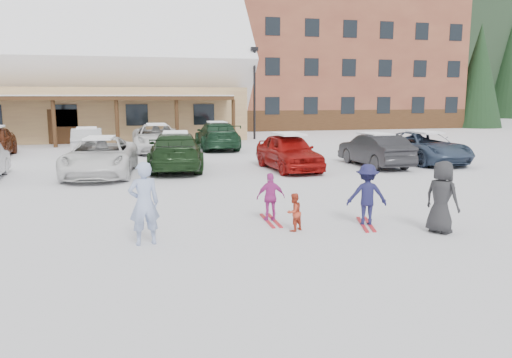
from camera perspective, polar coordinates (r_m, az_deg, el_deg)
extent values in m
plane|color=white|center=(11.48, -0.28, -5.79)|extent=(160.00, 160.00, 0.00)
cube|color=black|center=(97.13, -12.59, 18.70)|extent=(300.00, 70.00, 38.00)
cube|color=tan|center=(39.33, -23.22, 6.92)|extent=(28.00, 10.00, 3.60)
cube|color=#422814|center=(33.21, -25.09, 8.37)|extent=(25.20, 2.60, 0.25)
cube|color=white|center=(39.39, -23.58, 12.35)|extent=(29.12, 9.69, 9.69)
cube|color=brown|center=(52.27, 7.39, 12.65)|extent=(24.00, 14.00, 12.00)
cube|color=brown|center=(48.89, -10.21, 11.04)|extent=(7.00, 12.60, 9.00)
cube|color=#422814|center=(45.79, 10.38, 6.65)|extent=(24.00, 0.10, 1.80)
cylinder|color=black|center=(35.38, -0.18, 9.52)|extent=(0.16, 0.16, 6.11)
cube|color=black|center=(35.53, -0.18, 14.65)|extent=(0.50, 0.25, 0.25)
cylinder|color=black|center=(53.80, 23.79, 6.14)|extent=(0.60, 0.60, 1.32)
cone|color=black|center=(53.85, 24.19, 12.10)|extent=(4.84, 4.84, 9.90)
cylinder|color=black|center=(55.49, -4.76, 6.86)|extent=(0.60, 0.60, 1.08)
cone|color=black|center=(55.48, -4.83, 11.60)|extent=(3.96, 3.96, 8.10)
cylinder|color=black|center=(67.56, 19.30, 6.95)|extent=(0.60, 0.60, 1.38)
cone|color=black|center=(67.61, 19.58, 11.92)|extent=(5.06, 5.06, 10.35)
imported|color=#99ADDB|center=(10.40, -12.67, -2.74)|extent=(0.69, 0.51, 1.72)
imported|color=#BB3C24|center=(11.29, 4.35, -3.80)|extent=(0.53, 0.50, 0.87)
imported|color=#181842|center=(12.01, 12.56, -1.78)|extent=(1.05, 0.78, 1.45)
cube|color=red|center=(12.17, 12.45, -5.06)|extent=(0.59, 1.40, 0.03)
imported|color=#BC3295|center=(12.10, 1.70, -2.09)|extent=(0.71, 0.31, 1.19)
cube|color=red|center=(12.23, 1.68, -4.76)|extent=(0.25, 1.41, 0.03)
imported|color=#252528|center=(11.78, 20.46, -1.95)|extent=(0.81, 0.94, 1.62)
imported|color=white|center=(19.98, -17.34, 2.46)|extent=(2.86, 5.46, 1.47)
imported|color=black|center=(20.92, -9.15, 3.18)|extent=(2.63, 5.51, 1.55)
imported|color=#960E0C|center=(20.63, 3.74, 3.12)|extent=(2.04, 4.49, 1.50)
imported|color=black|center=(22.26, 13.43, 3.24)|extent=(1.70, 4.36, 1.42)
imported|color=#32425B|center=(24.10, 18.64, 3.45)|extent=(2.53, 5.15, 1.41)
imported|color=silver|center=(27.51, -18.72, 4.11)|extent=(1.76, 4.30, 1.39)
imported|color=white|center=(27.82, -11.28, 4.61)|extent=(2.63, 5.50, 1.52)
imported|color=#173722|center=(28.88, -4.47, 4.97)|extent=(2.29, 5.40, 1.55)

